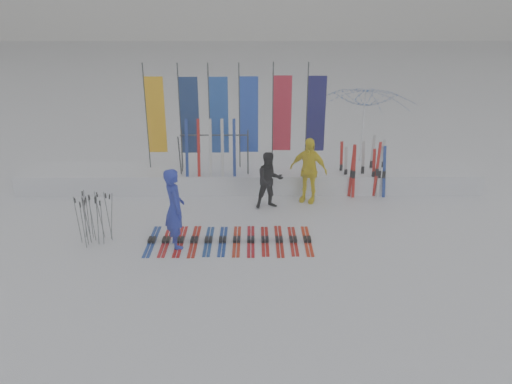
{
  "coord_description": "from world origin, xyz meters",
  "views": [
    {
      "loc": [
        0.13,
        -10.05,
        5.57
      ],
      "look_at": [
        0.2,
        1.6,
        1.0
      ],
      "focal_mm": 35.0,
      "sensor_mm": 36.0,
      "label": 1
    }
  ],
  "objects_px": {
    "tent_canopy": "(362,131)",
    "ski_rack": "(214,148)",
    "person_black": "(270,180)",
    "person_yellow": "(308,170)",
    "ski_row": "(229,240)",
    "person_blue": "(175,208)"
  },
  "relations": [
    {
      "from": "person_yellow",
      "to": "ski_row",
      "type": "bearing_deg",
      "value": -104.76
    },
    {
      "from": "ski_row",
      "to": "ski_rack",
      "type": "bearing_deg",
      "value": 99.58
    },
    {
      "from": "person_blue",
      "to": "ski_row",
      "type": "relative_size",
      "value": 0.49
    },
    {
      "from": "person_yellow",
      "to": "ski_rack",
      "type": "distance_m",
      "value": 2.87
    },
    {
      "from": "ski_row",
      "to": "ski_rack",
      "type": "xyz_separation_m",
      "value": [
        -0.57,
        3.35,
        1.35
      ]
    },
    {
      "from": "person_yellow",
      "to": "ski_rack",
      "type": "height_order",
      "value": "person_yellow"
    },
    {
      "from": "person_black",
      "to": "ski_rack",
      "type": "xyz_separation_m",
      "value": [
        -1.61,
        1.23,
        0.58
      ]
    },
    {
      "from": "person_blue",
      "to": "tent_canopy",
      "type": "xyz_separation_m",
      "value": [
        5.42,
        5.24,
        0.51
      ]
    },
    {
      "from": "person_black",
      "to": "person_yellow",
      "type": "xyz_separation_m",
      "value": [
        1.13,
        0.46,
        0.14
      ]
    },
    {
      "from": "person_blue",
      "to": "person_black",
      "type": "bearing_deg",
      "value": -64.02
    },
    {
      "from": "ski_row",
      "to": "person_yellow",
      "type": "bearing_deg",
      "value": 50.02
    },
    {
      "from": "person_black",
      "to": "person_yellow",
      "type": "relative_size",
      "value": 0.85
    },
    {
      "from": "ski_row",
      "to": "ski_rack",
      "type": "height_order",
      "value": "ski_rack"
    },
    {
      "from": "person_black",
      "to": "tent_canopy",
      "type": "height_order",
      "value": "tent_canopy"
    },
    {
      "from": "person_yellow",
      "to": "ski_rack",
      "type": "relative_size",
      "value": 0.93
    },
    {
      "from": "ski_row",
      "to": "ski_rack",
      "type": "distance_m",
      "value": 3.66
    },
    {
      "from": "person_black",
      "to": "tent_canopy",
      "type": "bearing_deg",
      "value": 27.57
    },
    {
      "from": "person_blue",
      "to": "ski_row",
      "type": "height_order",
      "value": "person_blue"
    },
    {
      "from": "tent_canopy",
      "to": "ski_row",
      "type": "height_order",
      "value": "tent_canopy"
    },
    {
      "from": "person_black",
      "to": "ski_rack",
      "type": "relative_size",
      "value": 0.79
    },
    {
      "from": "person_yellow",
      "to": "ski_row",
      "type": "distance_m",
      "value": 3.5
    },
    {
      "from": "tent_canopy",
      "to": "ski_rack",
      "type": "relative_size",
      "value": 1.61
    }
  ]
}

